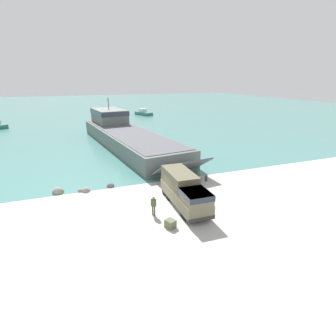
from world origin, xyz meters
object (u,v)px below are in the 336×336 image
Objects in this scene: soldier_on_ramp at (154,204)px; mooring_bollard at (206,178)px; moored_boat_a at (143,113)px; cargo_crate at (170,224)px; landing_craft at (124,133)px; military_truck at (184,190)px.

soldier_on_ramp is 2.41× the size of mooring_bollard.
moored_boat_a is 70.80m from cargo_crate.
landing_craft is 20.43× the size of soldier_on_ramp.
mooring_bollard is 0.95× the size of cargo_crate.
landing_craft is 28.18m from soldier_on_ramp.
landing_craft reaches higher than mooring_bollard.
military_truck is at bearing -135.80° from mooring_bollard.
military_truck reaches higher than mooring_bollard.
military_truck is 7.10m from mooring_bollard.
cargo_crate is (-2.46, -30.39, -1.62)m from landing_craft.
moored_boat_a reaches higher than mooring_bollard.
military_truck is 10.13× the size of mooring_bollard.
military_truck is at bearing -97.27° from landing_craft.
landing_craft is at bearing 48.23° from moored_boat_a.
soldier_on_ramp is (-3.29, -0.80, -0.52)m from military_truck.
military_truck is (0.17, -27.20, -0.37)m from landing_craft.
cargo_crate is at bearing -133.45° from mooring_bollard.
moored_boat_a is 61.38m from mooring_bollard.
landing_craft is 22.96m from mooring_bollard.
cargo_crate is at bearing 55.00° from moored_boat_a.
soldier_on_ramp is (-3.12, -28.00, -0.89)m from landing_craft.
mooring_bollard is at bearing 60.15° from moored_boat_a.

